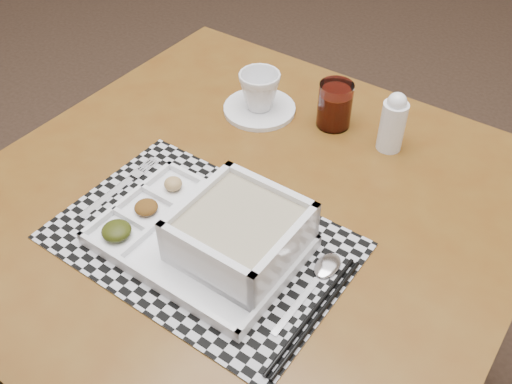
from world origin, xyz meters
TOP-DOWN VIEW (x-y plane):
  - floor at (0.00, 0.00)m, footprint 5.00×5.00m
  - dining_table at (0.72, -0.31)m, footprint 0.94×0.94m
  - placemat at (0.72, -0.43)m, footprint 0.48×0.33m
  - serving_tray at (0.76, -0.43)m, footprint 0.32×0.23m
  - fork at (0.52, -0.41)m, footprint 0.02×0.19m
  - spoon at (0.91, -0.38)m, footprint 0.04×0.18m
  - chopsticks at (0.94, -0.46)m, footprint 0.02×0.24m
  - saucer at (0.59, -0.08)m, footprint 0.15×0.15m
  - cup at (0.59, -0.08)m, footprint 0.10×0.10m
  - juice_glass at (0.74, -0.03)m, footprint 0.07×0.07m
  - creamer_bottle at (0.86, -0.04)m, footprint 0.05×0.05m

SIDE VIEW (x-z plane):
  - floor at x=0.00m, z-range 0.00..0.00m
  - dining_table at x=0.72m, z-range 0.27..0.97m
  - placemat at x=0.72m, z-range 0.69..0.69m
  - fork at x=0.52m, z-range 0.69..0.70m
  - saucer at x=0.59m, z-range 0.69..0.70m
  - spoon at x=0.91m, z-range 0.69..0.70m
  - chopsticks at x=0.94m, z-range 0.69..0.70m
  - serving_tray at x=0.76m, z-range 0.68..0.77m
  - juice_glass at x=0.74m, z-range 0.69..0.78m
  - cup at x=0.59m, z-range 0.70..0.78m
  - creamer_bottle at x=0.86m, z-range 0.69..0.81m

